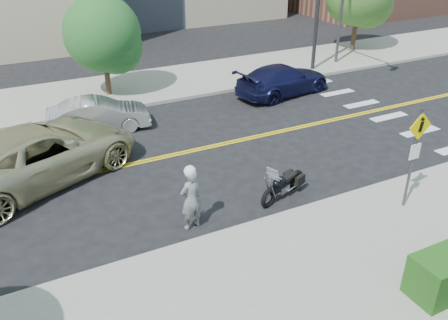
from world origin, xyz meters
TOP-DOWN VIEW (x-y plane):
  - ground_plane at (0.00, 0.00)m, footprint 120.00×120.00m
  - sidewalk_near at (0.00, -7.50)m, footprint 60.00×5.00m
  - sidewalk_far at (0.00, 7.50)m, footprint 60.00×5.00m
  - pedestrian_sign at (4.20, -6.31)m, footprint 0.78×0.08m
  - motorcyclist at (-1.62, -4.32)m, footprint 0.74×0.57m
  - motorcycle at (1.47, -4.11)m, footprint 2.07×1.29m
  - suv at (-4.83, 0.34)m, footprint 7.13×5.41m
  - parked_car_silver at (-2.26, 3.38)m, footprint 4.09×1.97m
  - parked_car_blue at (6.54, 3.66)m, footprint 5.15×2.80m
  - tree_far_a at (-0.94, 6.99)m, footprint 3.40×3.40m

SIDE VIEW (x-z plane):
  - ground_plane at x=0.00m, z-range 0.00..0.00m
  - sidewalk_near at x=0.00m, z-range 0.00..0.15m
  - sidewalk_far at x=0.00m, z-range 0.00..0.15m
  - motorcycle at x=1.47m, z-range 0.00..1.21m
  - parked_car_silver at x=-2.26m, z-range 0.00..1.29m
  - parked_car_blue at x=6.54m, z-range 0.00..1.42m
  - suv at x=-4.83m, z-range 0.00..1.80m
  - motorcyclist at x=-1.62m, z-range 0.00..1.91m
  - pedestrian_sign at x=4.20m, z-range 0.46..3.46m
  - tree_far_a at x=-0.94m, z-range 0.62..5.27m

